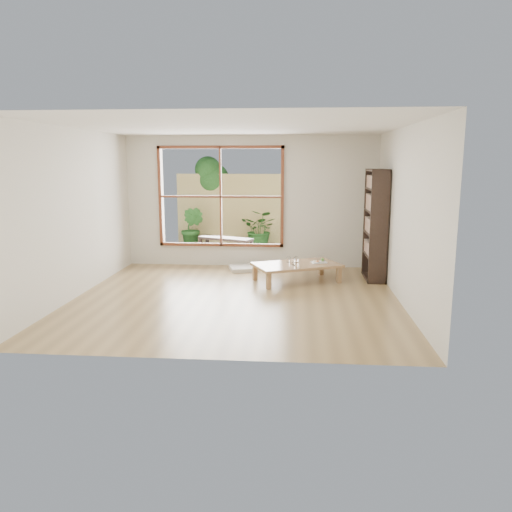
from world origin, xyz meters
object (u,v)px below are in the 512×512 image
(low_table, at_px, (297,266))
(bookshelf, at_px, (375,225))
(food_tray, at_px, (320,261))
(garden_bench, at_px, (226,240))

(low_table, height_order, bookshelf, bookshelf)
(food_tray, bearing_deg, low_table, -174.51)
(food_tray, distance_m, garden_bench, 2.95)
(low_table, distance_m, bookshelf, 1.59)
(low_table, height_order, food_tray, food_tray)
(bookshelf, distance_m, garden_bench, 3.63)
(low_table, xyz_separation_m, garden_bench, (-1.60, 2.31, 0.08))
(low_table, bearing_deg, food_tray, -5.81)
(food_tray, bearing_deg, bookshelf, -1.95)
(bookshelf, relative_size, garden_bench, 1.52)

